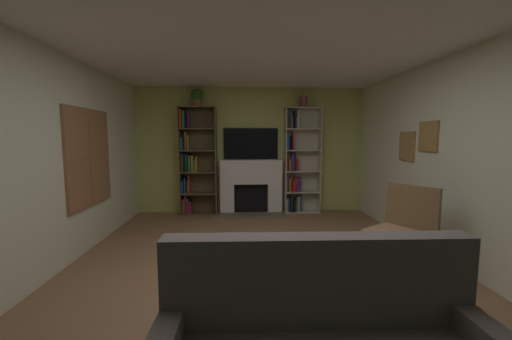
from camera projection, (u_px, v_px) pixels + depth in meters
ground_plane at (263, 286)px, 3.14m from camera, size 7.76×7.76×0.00m
wall_back_accent at (251, 151)px, 6.25m from camera, size 4.74×0.06×2.54m
wall_right_with_art at (487, 163)px, 3.15m from camera, size 0.09×6.59×2.54m
wall_left_with_window at (25, 165)px, 2.96m from camera, size 0.11×6.59×2.54m
ceiling at (264, 28)px, 2.87m from camera, size 4.74×6.59×0.06m
fireplace at (251, 185)px, 6.17m from camera, size 1.35×0.54×1.09m
tv at (251, 144)px, 6.17m from camera, size 1.10×0.06×0.63m
bookshelf_left at (194, 162)px, 6.05m from camera, size 0.72×0.34×2.13m
bookshelf_right at (298, 164)px, 6.20m from camera, size 0.72×0.28×2.13m
potted_plant at (197, 97)px, 5.90m from camera, size 0.23×0.23×0.35m
vase_with_flowers at (303, 101)px, 6.02m from camera, size 0.16×0.16×0.38m
armchair at (403, 229)px, 3.46m from camera, size 0.82×0.83×0.98m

